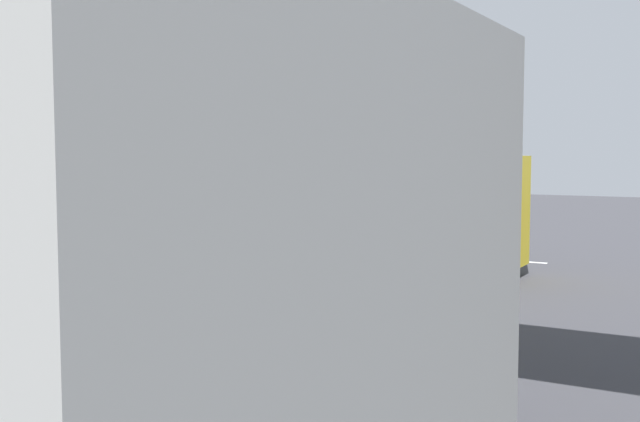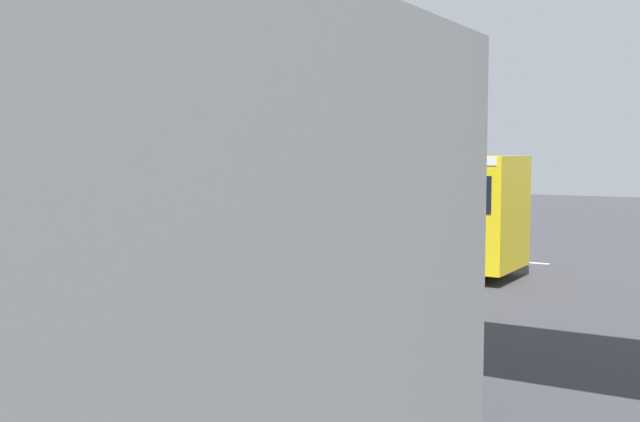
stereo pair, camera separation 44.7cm
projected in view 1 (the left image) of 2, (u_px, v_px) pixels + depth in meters
name	position (u px, v px, depth m)	size (l,w,h in m)	color
ground	(350.00, 264.00, 22.11)	(80.00, 80.00, 0.00)	#38383D
city_bus	(318.00, 200.00, 21.77)	(11.54, 2.85, 3.15)	yellow
lane_dash_leftmost	(513.00, 261.00, 22.64)	(2.00, 0.20, 0.01)	silver
lane_dash_left	(391.00, 252.00, 24.61)	(2.00, 0.20, 0.01)	silver
lane_dash_centre	(287.00, 245.00, 26.59)	(2.00, 0.20, 0.01)	silver
pedestrian_overpass	(61.00, 25.00, 12.60)	(27.48, 2.60, 7.18)	#9E9E99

